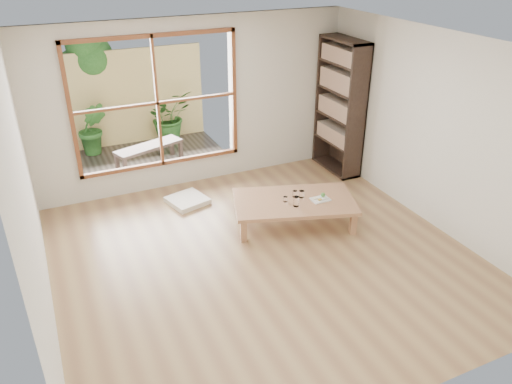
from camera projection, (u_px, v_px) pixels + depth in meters
The scene contains 15 objects.
ground at pixel (263, 256), 6.31m from camera, with size 5.00×5.00×0.00m, color #A48252.
low_table at pixel (294, 203), 6.90m from camera, with size 1.85×1.39×0.36m.
floor_cushion at pixel (187, 200), 7.56m from camera, with size 0.52×0.52×0.08m, color white.
bookshelf at pixel (340, 107), 8.20m from camera, with size 0.35×0.99×2.20m, color #33241C.
glass_tall at pixel (296, 201), 6.70m from camera, with size 0.08×0.08×0.14m, color silver.
glass_mid at pixel (295, 194), 6.95m from camera, with size 0.06×0.06×0.09m, color silver.
glass_short at pixel (302, 194), 6.94m from camera, with size 0.08×0.08×0.10m, color silver.
glass_small at pixel (285, 199), 6.83m from camera, with size 0.06×0.06×0.07m, color silver.
food_tray at pixel (321, 198), 6.89m from camera, with size 0.25×0.18×0.08m.
deck at pixel (148, 161), 8.96m from camera, with size 2.80×2.00×0.05m, color #3A322A.
garden_bench at pixel (149, 149), 8.59m from camera, with size 1.25×0.73×0.38m.
bamboo_fence at pixel (130, 98), 9.36m from camera, with size 2.80×0.06×1.80m, color tan.
shrub_right at pixel (168, 115), 9.67m from camera, with size 0.87×0.75×0.96m, color #295820.
shrub_left at pixel (93, 128), 9.00m from camera, with size 0.54×0.43×0.98m, color #295820.
garden_tree at pixel (85, 59), 9.02m from camera, with size 1.04×0.85×2.22m.
Camera 1 is at (-2.27, -4.72, 3.61)m, focal length 35.00 mm.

